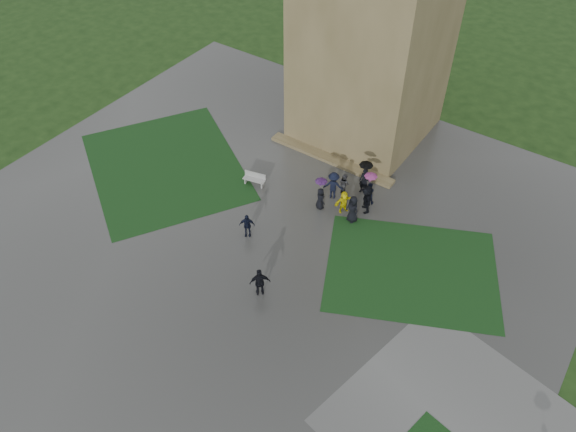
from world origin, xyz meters
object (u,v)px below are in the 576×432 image
Objects in this scene: bench at (255,179)px; pedestrian_mid at (247,225)px; pedestrian_near at (260,282)px; tower at (378,3)px.

pedestrian_mid reaches higher than bench.
pedestrian_mid is at bearing -86.33° from pedestrian_near.
pedestrian_near is (5.45, -6.73, 0.49)m from bench.
bench is 0.96× the size of pedestrian_mid.
tower is at bearing 60.85° from bench.
pedestrian_mid is 0.84× the size of pedestrian_near.
tower reaches higher than bench.
tower is 15.28m from pedestrian_mid.
tower is 12.79m from bench.
pedestrian_mid is at bearing -71.02° from bench.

